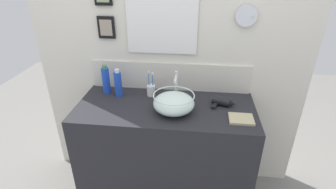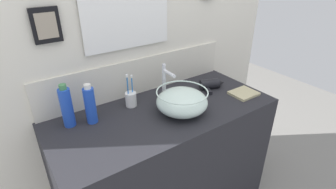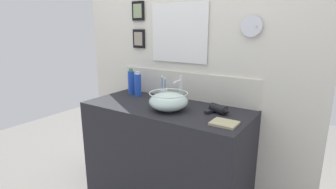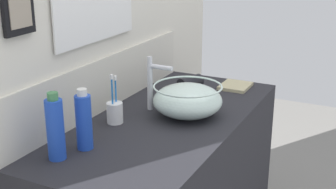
{
  "view_description": "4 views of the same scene",
  "coord_description": "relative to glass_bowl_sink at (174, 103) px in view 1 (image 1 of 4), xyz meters",
  "views": [
    {
      "loc": [
        0.22,
        -1.67,
        1.85
      ],
      "look_at": [
        0.02,
        0.0,
        0.99
      ],
      "focal_mm": 28.0,
      "sensor_mm": 36.0,
      "label": 1
    },
    {
      "loc": [
        -0.73,
        -1.08,
        1.68
      ],
      "look_at": [
        0.02,
        0.0,
        0.99
      ],
      "focal_mm": 28.0,
      "sensor_mm": 36.0,
      "label": 2
    },
    {
      "loc": [
        1.1,
        -1.64,
        1.49
      ],
      "look_at": [
        0.02,
        0.0,
        0.99
      ],
      "focal_mm": 28.0,
      "sensor_mm": 36.0,
      "label": 3
    },
    {
      "loc": [
        -1.63,
        -0.82,
        1.61
      ],
      "look_at": [
        0.02,
        0.0,
        0.99
      ],
      "focal_mm": 50.0,
      "sensor_mm": 36.0,
      "label": 4
    }
  ],
  "objects": [
    {
      "name": "toothbrush_cup",
      "position": [
        -0.2,
        0.23,
        -0.02
      ],
      "size": [
        0.07,
        0.07,
        0.21
      ],
      "color": "white",
      "rests_on": "vanity_counter"
    },
    {
      "name": "spray_bottle",
      "position": [
        -0.46,
        0.2,
        0.03
      ],
      "size": [
        0.06,
        0.06,
        0.22
      ],
      "color": "blue",
      "rests_on": "vanity_counter"
    },
    {
      "name": "vanity_counter",
      "position": [
        -0.07,
        0.07,
        -0.51
      ],
      "size": [
        1.33,
        0.59,
        0.89
      ],
      "primitive_type": "cube",
      "color": "#232328",
      "rests_on": "ground"
    },
    {
      "name": "hand_towel",
      "position": [
        0.47,
        -0.06,
        -0.06
      ],
      "size": [
        0.16,
        0.14,
        0.02
      ],
      "primitive_type": "cube",
      "color": "tan",
      "rests_on": "vanity_counter"
    },
    {
      "name": "hair_drier",
      "position": [
        0.35,
        0.13,
        -0.04
      ],
      "size": [
        0.19,
        0.14,
        0.07
      ],
      "color": "black",
      "rests_on": "vanity_counter"
    },
    {
      "name": "shampoo_bottle",
      "position": [
        -0.57,
        0.23,
        0.04
      ],
      "size": [
        0.06,
        0.06,
        0.24
      ],
      "color": "blue",
      "rests_on": "vanity_counter"
    },
    {
      "name": "glass_bowl_sink",
      "position": [
        0.0,
        0.0,
        0.0
      ],
      "size": [
        0.29,
        0.29,
        0.14
      ],
      "color": "silver",
      "rests_on": "vanity_counter"
    },
    {
      "name": "back_panel",
      "position": [
        -0.07,
        0.39,
        0.22
      ],
      "size": [
        2.2,
        0.1,
        2.34
      ],
      "color": "silver",
      "rests_on": "ground"
    },
    {
      "name": "faucet",
      "position": [
        0.0,
        0.17,
        0.07
      ],
      "size": [
        0.02,
        0.12,
        0.24
      ],
      "color": "silver",
      "rests_on": "vanity_counter"
    }
  ]
}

